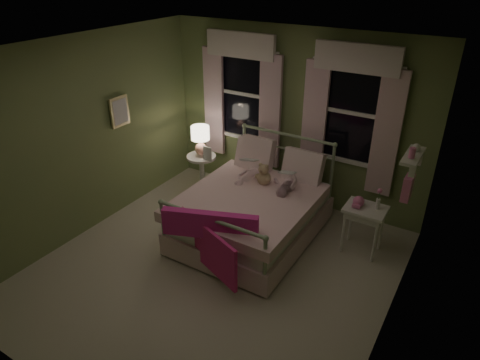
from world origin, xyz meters
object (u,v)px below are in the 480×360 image
Objects in this scene: bed at (253,211)px; nightstand_left at (202,169)px; teddy_bear at (264,176)px; table_lamp at (200,137)px; nightstand_right at (365,215)px; child_right at (288,165)px; child_left at (252,155)px.

nightstand_left is (-1.28, 0.61, 0.04)m from bed.
teddy_bear is 1.38m from nightstand_left.
table_lamp is 0.71× the size of nightstand_right.
child_right is 2.45× the size of teddy_bear.
child_left is 1.70m from nightstand_right.
child_left is 1.02× the size of child_right.
nightstand_right is (1.09, -0.02, -0.41)m from child_right.
nightstand_right is (1.37, 0.14, -0.24)m from teddy_bear.
table_lamp is at bearing 165.39° from teddy_bear.
nightstand_left is 1.02× the size of nightstand_right.
table_lamp is (0.00, -0.00, 0.54)m from nightstand_left.
nightstand_right is at bearing 16.75° from bed.
nightstand_right is (2.65, -0.20, 0.13)m from nightstand_left.
child_left is 0.56m from child_right.
nightstand_right is (1.65, -0.02, -0.42)m from child_left.
bed reaches higher than table_lamp.
nightstand_left is at bearing 135.00° from table_lamp.
child_right is 1.16m from nightstand_right.
teddy_bear is (-0.28, -0.16, -0.17)m from child_right.
table_lamp reaches higher than nightstand_right.
bed is 2.56× the size of child_left.
nightstand_left is 2.66m from nightstand_right.
teddy_bear is at bearing -14.61° from table_lamp.
teddy_bear reaches higher than nightstand_right.
child_right is at bearing 178.93° from nightstand_right.
table_lamp is at bearing 175.76° from nightstand_right.
bed is at bearing 124.48° from child_left.
child_right is at bearing -177.91° from child_left.
child_right is 0.36m from teddy_bear.
child_right reaches higher than table_lamp.
bed is at bearing -25.47° from nightstand_left.
bed is 3.13× the size of nightstand_left.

